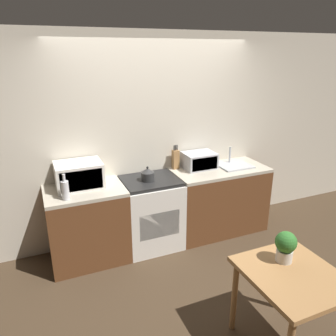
% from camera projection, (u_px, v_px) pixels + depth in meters
% --- Properties ---
extents(ground_plane, '(16.00, 16.00, 0.00)m').
position_uv_depth(ground_plane, '(187.00, 269.00, 3.75)').
color(ground_plane, '#3D2D1E').
extents(wall_back, '(10.00, 0.06, 2.60)m').
position_uv_depth(wall_back, '(155.00, 139.00, 4.18)').
color(wall_back, beige).
rests_on(wall_back, ground_plane).
extents(counter_left_run, '(0.88, 0.62, 0.90)m').
position_uv_depth(counter_left_run, '(88.00, 225.00, 3.81)').
color(counter_left_run, brown).
rests_on(counter_left_run, ground_plane).
extents(counter_right_run, '(1.26, 0.62, 0.90)m').
position_uv_depth(counter_right_run, '(218.00, 199.00, 4.46)').
color(counter_right_run, brown).
rests_on(counter_right_run, ground_plane).
extents(stove_range, '(0.69, 0.62, 0.90)m').
position_uv_depth(stove_range, '(151.00, 213.00, 4.10)').
color(stove_range, silver).
rests_on(stove_range, ground_plane).
extents(kettle, '(0.16, 0.16, 0.18)m').
position_uv_depth(kettle, '(148.00, 174.00, 3.89)').
color(kettle, '#2D2D2D').
rests_on(kettle, stove_range).
extents(microwave, '(0.51, 0.38, 0.29)m').
position_uv_depth(microwave, '(79.00, 175.00, 3.68)').
color(microwave, silver).
rests_on(microwave, counter_left_run).
extents(bottle, '(0.08, 0.08, 0.28)m').
position_uv_depth(bottle, '(65.00, 190.00, 3.38)').
color(bottle, silver).
rests_on(bottle, counter_left_run).
extents(knife_block, '(0.08, 0.07, 0.32)m').
position_uv_depth(knife_block, '(176.00, 159.00, 4.27)').
color(knife_block, '#9E7042').
rests_on(knife_block, counter_right_run).
extents(toaster_oven, '(0.41, 0.32, 0.21)m').
position_uv_depth(toaster_oven, '(199.00, 160.00, 4.30)').
color(toaster_oven, '#ADAFB5').
rests_on(toaster_oven, counter_right_run).
extents(sink_basin, '(0.43, 0.35, 0.24)m').
position_uv_depth(sink_basin, '(234.00, 165.00, 4.40)').
color(sink_basin, '#ADAFB5').
rests_on(sink_basin, counter_right_run).
extents(dining_table, '(0.71, 0.77, 0.74)m').
position_uv_depth(dining_table, '(292.00, 284.00, 2.57)').
color(dining_table, '#9E7042').
rests_on(dining_table, ground_plane).
extents(potted_plant, '(0.17, 0.17, 0.26)m').
position_uv_depth(potted_plant, '(286.00, 245.00, 2.64)').
color(potted_plant, beige).
rests_on(potted_plant, dining_table).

